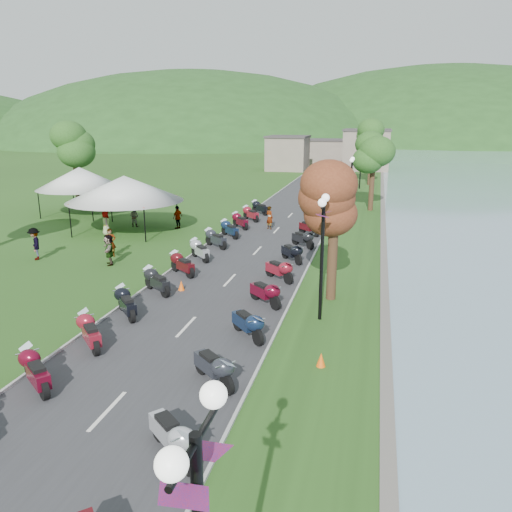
# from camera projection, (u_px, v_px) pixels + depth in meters

# --- Properties ---
(road) EXTENTS (7.00, 120.00, 0.02)m
(road) POSITION_uv_depth(u_px,v_px,m) (290.00, 215.00, 42.04)
(road) COLOR #333336
(road) RESTS_ON ground
(hills_backdrop) EXTENTS (360.00, 120.00, 76.00)m
(hills_backdrop) POSITION_uv_depth(u_px,v_px,m) (361.00, 140.00, 191.93)
(hills_backdrop) COLOR #285621
(hills_backdrop) RESTS_ON ground
(far_building) EXTENTS (18.00, 16.00, 5.00)m
(far_building) POSITION_uv_depth(u_px,v_px,m) (324.00, 152.00, 83.98)
(far_building) COLOR gray
(far_building) RESTS_ON ground
(moto_row_left) EXTENTS (2.60, 43.39, 1.10)m
(moto_row_left) POSITION_uv_depth(u_px,v_px,m) (158.00, 282.00, 23.19)
(moto_row_left) COLOR #331411
(moto_row_left) RESTS_ON ground
(moto_row_right) EXTENTS (2.60, 44.29, 1.10)m
(moto_row_right) POSITION_uv_depth(u_px,v_px,m) (292.00, 252.00, 28.32)
(moto_row_right) COLOR #331411
(moto_row_right) RESTS_ON ground
(vendor_tent_main) EXTENTS (5.52, 5.52, 4.00)m
(vendor_tent_main) POSITION_uv_depth(u_px,v_px,m) (126.00, 204.00, 35.72)
(vendor_tent_main) COLOR silver
(vendor_tent_main) RESTS_ON ground
(vendor_tent_side) EXTENTS (4.79, 4.79, 4.00)m
(vendor_tent_side) POSITION_uv_depth(u_px,v_px,m) (81.00, 191.00, 41.90)
(vendor_tent_side) COLOR silver
(vendor_tent_side) RESTS_ON ground
(tree_lakeside) EXTENTS (2.55, 2.55, 7.09)m
(tree_lakeside) POSITION_uv_depth(u_px,v_px,m) (334.00, 222.00, 21.66)
(tree_lakeside) COLOR #306521
(tree_lakeside) RESTS_ON ground
(pedestrian_a) EXTENTS (0.76, 0.70, 1.69)m
(pedestrian_a) POSITION_uv_depth(u_px,v_px,m) (112.00, 257.00, 29.53)
(pedestrian_a) COLOR slate
(pedestrian_a) RESTS_ON ground
(pedestrian_b) EXTENTS (0.79, 0.49, 1.54)m
(pedestrian_b) POSITION_uv_depth(u_px,v_px,m) (135.00, 226.00, 37.77)
(pedestrian_b) COLOR slate
(pedestrian_b) RESTS_ON ground
(pedestrian_c) EXTENTS (1.15, 1.25, 1.87)m
(pedestrian_c) POSITION_uv_depth(u_px,v_px,m) (37.00, 259.00, 28.92)
(pedestrian_c) COLOR slate
(pedestrian_c) RESTS_ON ground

